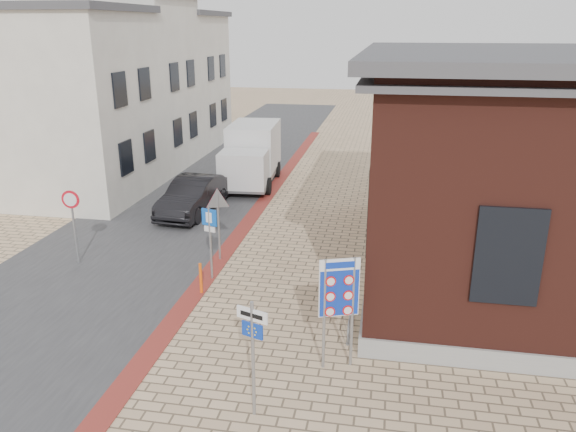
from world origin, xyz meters
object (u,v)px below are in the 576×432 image
Objects in this scene: box_truck at (252,154)px; bollard at (201,278)px; sedan at (193,196)px; essen_sign at (253,341)px; border_sign at (339,290)px; parking_sign at (210,231)px.

box_truck reaches higher than bollard.
essen_sign is (5.52, -12.06, 0.93)m from sedan.
border_sign is at bearing 73.37° from essen_sign.
essen_sign is (-1.47, -2.00, -0.24)m from border_sign.
box_truck reaches higher than essen_sign.
sedan is 1.70× the size of border_sign.
sedan is 1.80× the size of essen_sign.
sedan is 7.58m from bollard.
parking_sign is (-2.80, 6.00, -0.10)m from essen_sign.
parking_sign is at bearing -62.06° from sedan.
box_truck is 11.04m from parking_sign.
border_sign is 2.49m from essen_sign.
bollard is at bearing -73.72° from parking_sign.
border_sign is at bearing -34.93° from bollard.
box_truck reaches higher than border_sign.
essen_sign is at bearing -145.97° from border_sign.
border_sign is 5.86m from parking_sign.
essen_sign reaches higher than bollard.
sedan is at bearing 130.42° from parking_sign.
box_truck is at bearing 113.63° from parking_sign.
bollard is (1.41, -11.97, -1.01)m from box_truck.
bollard is (-4.27, 2.98, -1.45)m from border_sign.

